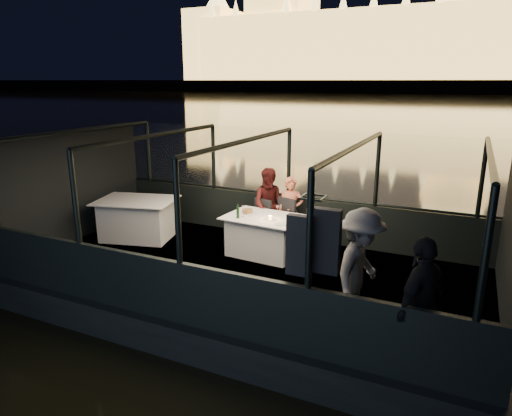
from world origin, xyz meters
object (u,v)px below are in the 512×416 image
at_px(coat_stand, 310,276).
at_px(dining_table_aft, 138,221).
at_px(chair_port_left, 259,224).
at_px(person_man_maroon, 270,206).
at_px(person_woman_coral, 290,209).
at_px(dining_table_central, 264,236).
at_px(chair_port_right, 283,227).
at_px(wine_bottle, 238,210).
at_px(passenger_stripe, 360,271).
at_px(passenger_dark, 421,299).

bearing_deg(coat_stand, dining_table_aft, 153.81).
distance_m(dining_table_aft, chair_port_left, 2.61).
bearing_deg(person_man_maroon, person_woman_coral, -20.70).
relative_size(dining_table_central, chair_port_right, 1.47).
bearing_deg(chair_port_left, wine_bottle, -80.44).
xyz_separation_m(chair_port_left, person_woman_coral, (0.56, 0.31, 0.30)).
bearing_deg(chair_port_left, coat_stand, -38.18).
bearing_deg(wine_bottle, coat_stand, -45.70).
bearing_deg(dining_table_central, person_woman_coral, 71.91).
height_order(chair_port_left, person_woman_coral, person_woman_coral).
relative_size(passenger_stripe, passenger_dark, 1.06).
relative_size(chair_port_left, wine_bottle, 3.39).
distance_m(coat_stand, person_woman_coral, 3.60).
xyz_separation_m(chair_port_right, passenger_stripe, (2.05, -2.42, 0.40)).
relative_size(person_woman_coral, person_man_maroon, 0.91).
xyz_separation_m(dining_table_central, passenger_stripe, (2.26, -1.97, 0.47)).
bearing_deg(dining_table_aft, passenger_dark, -20.56).
relative_size(dining_table_central, dining_table_aft, 0.91).
xyz_separation_m(passenger_dark, wine_bottle, (-3.48, 2.18, 0.06)).
relative_size(dining_table_central, passenger_dark, 0.90).
relative_size(person_man_maroon, passenger_dark, 0.97).
height_order(person_man_maroon, passenger_dark, passenger_dark).
distance_m(dining_table_aft, coat_stand, 5.13).
distance_m(passenger_dark, wine_bottle, 4.10).
distance_m(person_woman_coral, passenger_stripe, 3.39).
bearing_deg(passenger_stripe, coat_stand, 142.80).
distance_m(chair_port_left, person_woman_coral, 0.70).
xyz_separation_m(dining_table_aft, person_woman_coral, (3.07, 1.01, 0.36)).
distance_m(dining_table_central, coat_stand, 3.11).
bearing_deg(passenger_dark, dining_table_aft, -87.70).
bearing_deg(passenger_stripe, chair_port_right, 45.77).
height_order(coat_stand, passenger_dark, coat_stand).
relative_size(dining_table_aft, chair_port_right, 1.63).
relative_size(chair_port_left, chair_port_right, 0.93).
height_order(passenger_stripe, wine_bottle, passenger_stripe).
height_order(dining_table_central, chair_port_right, chair_port_right).
height_order(chair_port_right, wine_bottle, wine_bottle).
xyz_separation_m(dining_table_central, person_man_maroon, (-0.20, 0.77, 0.36)).
bearing_deg(chair_port_right, dining_table_central, -92.17).
relative_size(chair_port_left, person_woman_coral, 0.65).
bearing_deg(dining_table_central, wine_bottle, -144.47).
xyz_separation_m(dining_table_aft, coat_stand, (4.58, -2.25, 0.51)).
distance_m(coat_stand, passenger_dark, 1.31).
bearing_deg(chair_port_right, coat_stand, -39.86).
bearing_deg(dining_table_aft, person_woman_coral, 18.22).
bearing_deg(person_man_maroon, passenger_dark, -63.46).
bearing_deg(dining_table_central, passenger_dark, -38.73).
bearing_deg(passenger_stripe, person_woman_coral, 41.90).
xyz_separation_m(dining_table_central, dining_table_aft, (-2.82, -0.25, 0.00)).
xyz_separation_m(chair_port_left, wine_bottle, (-0.09, -0.74, 0.47)).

